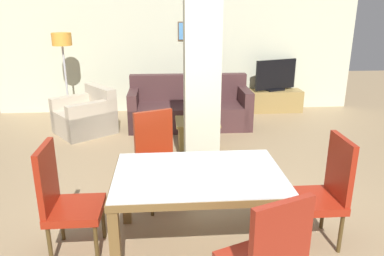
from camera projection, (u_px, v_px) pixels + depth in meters
The scene contains 14 objects.
ground_plane at pixel (198, 245), 3.43m from camera, with size 18.00×18.00×0.00m, color #9A805C.
back_wall at pixel (177, 44), 7.44m from camera, with size 7.20×0.09×2.70m.
divider_pillar at pixel (202, 73), 4.34m from camera, with size 0.41×0.38×2.70m.
dining_table at pixel (199, 188), 3.25m from camera, with size 1.46×0.98×0.73m.
dining_chair_head_right at pixel (325, 189), 3.35m from camera, with size 0.46×0.46×1.01m.
dining_chair_head_left at pixel (64, 198), 3.18m from camera, with size 0.46×0.46×1.01m.
dining_chair_far_left at pixel (158, 156), 4.07m from camera, with size 0.60×0.60×1.01m.
sofa at pixel (189, 110), 6.72m from camera, with size 2.12×0.85×0.89m.
armchair at pixel (86, 117), 6.37m from camera, with size 1.16×1.15×0.77m.
coffee_table at pixel (197, 134), 5.71m from camera, with size 0.65×0.57×0.44m.
bottle at pixel (206, 114), 5.65m from camera, with size 0.07×0.07×0.25m.
tv_stand at pixel (274, 101), 7.67m from camera, with size 1.11×0.40×0.44m.
tv_screen at pixel (276, 76), 7.51m from camera, with size 0.88×0.36×0.62m.
floor_lamp at pixel (63, 47), 6.64m from camera, with size 0.34×0.34×1.63m.
Camera 1 is at (-0.28, -2.91, 2.10)m, focal length 35.00 mm.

